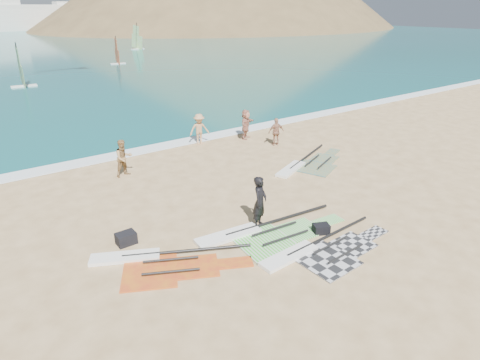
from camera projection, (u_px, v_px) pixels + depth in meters
ground at (314, 245)px, 13.36m from camera, size 300.00×300.00×0.00m
surf_line at (157, 148)px, 22.53m from camera, size 300.00×1.20×0.04m
headland_main at (229, 27)px, 155.78m from camera, size 143.00×143.00×45.00m
headland_minor at (280, 24)px, 181.99m from camera, size 70.00×70.00×28.00m
rig_grey at (320, 252)px, 12.91m from camera, size 5.03×2.01×0.20m
rig_green at (262, 234)px, 13.92m from camera, size 5.56×2.44×0.20m
rig_orange at (308, 165)px, 20.03m from camera, size 5.36×3.31×0.20m
rig_red at (157, 263)px, 12.35m from camera, size 4.70×3.44×0.20m
gear_bag_near at (126, 238)px, 13.35m from camera, size 0.64×0.47×0.40m
gear_bag_far at (321, 229)px, 14.00m from camera, size 0.66×0.58×0.33m
person_wetsuit at (260, 202)px, 14.13m from camera, size 0.84×0.77×1.93m
beachgoer_left at (124, 158)px, 18.53m from camera, size 0.94×0.79×1.75m
beachgoer_mid at (199, 129)px, 22.84m from camera, size 1.26×0.89×1.78m
beachgoer_back at (276, 132)px, 22.69m from camera, size 1.00×0.63×1.59m
beachgoer_right at (246, 124)px, 23.85m from camera, size 1.63×1.38×1.76m
windsurfer_left at (21, 74)px, 39.22m from camera, size 2.37×2.88×4.29m
windsurfer_centre at (117, 56)px, 55.11m from camera, size 2.13×2.51×3.77m
windsurfer_right at (137, 42)px, 74.16m from camera, size 2.70×3.04×4.74m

